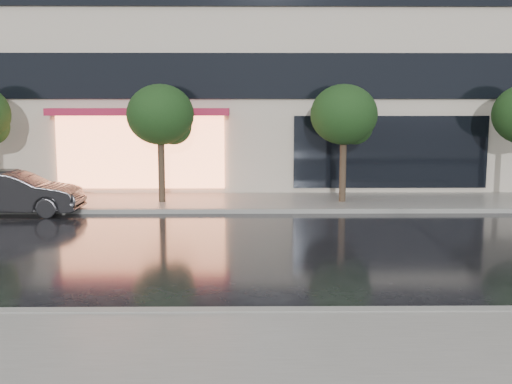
{
  "coord_description": "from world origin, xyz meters",
  "views": [
    {
      "loc": [
        -0.1,
        -11.07,
        3.57
      ],
      "look_at": [
        0.06,
        3.52,
        1.4
      ],
      "focal_mm": 45.0,
      "sensor_mm": 36.0,
      "label": 1
    }
  ],
  "objects": [
    {
      "name": "sidewalk_far",
      "position": [
        0.0,
        10.25,
        0.06
      ],
      "size": [
        60.0,
        3.5,
        0.12
      ],
      "primitive_type": "cube",
      "color": "slate",
      "rests_on": "ground"
    },
    {
      "name": "tree_mid_east",
      "position": [
        3.06,
        10.03,
        2.92
      ],
      "size": [
        2.2,
        2.2,
        3.99
      ],
      "color": "#33261C",
      "rests_on": "ground"
    },
    {
      "name": "curb_far",
      "position": [
        0.0,
        8.5,
        0.07
      ],
      "size": [
        60.0,
        0.25,
        0.14
      ],
      "primitive_type": "cube",
      "color": "gray",
      "rests_on": "ground"
    },
    {
      "name": "parked_car",
      "position": [
        -7.27,
        8.3,
        0.67
      ],
      "size": [
        4.06,
        1.42,
        1.34
      ],
      "primitive_type": "imported",
      "rotation": [
        0.0,
        0.0,
        1.57
      ],
      "color": "black",
      "rests_on": "ground"
    },
    {
      "name": "curb_near",
      "position": [
        0.0,
        -1.0,
        0.07
      ],
      "size": [
        60.0,
        0.25,
        0.14
      ],
      "primitive_type": "cube",
      "color": "gray",
      "rests_on": "ground"
    },
    {
      "name": "ground",
      "position": [
        0.0,
        0.0,
        0.0
      ],
      "size": [
        120.0,
        120.0,
        0.0
      ],
      "primitive_type": "plane",
      "color": "black",
      "rests_on": "ground"
    },
    {
      "name": "tree_mid_west",
      "position": [
        -2.94,
        10.03,
        2.92
      ],
      "size": [
        2.2,
        2.2,
        3.99
      ],
      "color": "#33261C",
      "rests_on": "ground"
    },
    {
      "name": "sidewalk_near",
      "position": [
        0.0,
        -3.25,
        0.06
      ],
      "size": [
        60.0,
        4.5,
        0.12
      ],
      "primitive_type": "cube",
      "color": "slate",
      "rests_on": "ground"
    }
  ]
}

